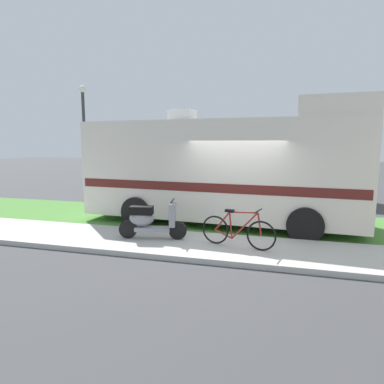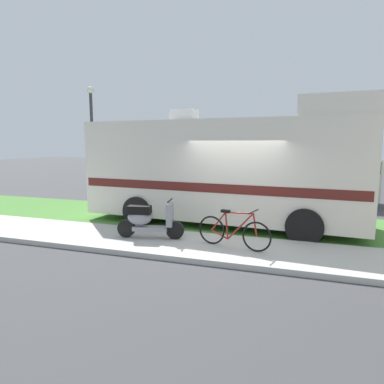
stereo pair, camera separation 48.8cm
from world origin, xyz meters
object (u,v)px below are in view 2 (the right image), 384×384
at_px(bicycle, 233,231).
at_px(pickup_truck_near, 320,179).
at_px(motorhome_rv, 225,169).
at_px(scooter, 148,220).
at_px(street_lamp_post, 92,134).

relative_size(bicycle, pickup_truck_near, 0.32).
distance_m(motorhome_rv, pickup_truck_near, 5.70).
bearing_deg(bicycle, scooter, 177.14).
distance_m(motorhome_rv, bicycle, 2.83).
relative_size(scooter, pickup_truck_near, 0.31).
relative_size(bicycle, street_lamp_post, 0.37).
height_order(bicycle, street_lamp_post, street_lamp_post).
height_order(motorhome_rv, pickup_truck_near, motorhome_rv).
relative_size(motorhome_rv, bicycle, 4.70).
height_order(motorhome_rv, street_lamp_post, street_lamp_post).
relative_size(motorhome_rv, pickup_truck_near, 1.50).
xyz_separation_m(scooter, street_lamp_post, (-4.75, 4.72, 2.23)).
distance_m(scooter, pickup_truck_near, 8.38).
xyz_separation_m(scooter, bicycle, (2.15, -0.11, -0.08)).
xyz_separation_m(motorhome_rv, scooter, (-1.38, -2.34, -1.11)).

